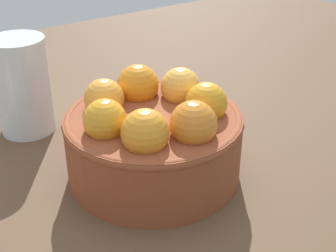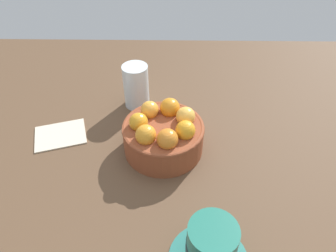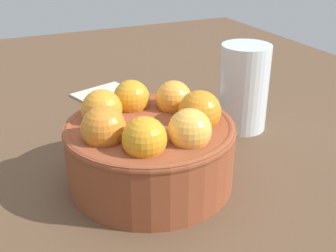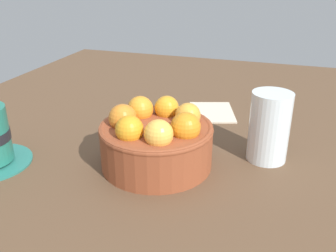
{
  "view_description": "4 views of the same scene",
  "coord_description": "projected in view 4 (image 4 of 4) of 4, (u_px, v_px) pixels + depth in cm",
  "views": [
    {
      "loc": [
        20.57,
        32.26,
        26.47
      ],
      "look_at": [
        -1.06,
        0.86,
        5.35
      ],
      "focal_mm": 50.19,
      "sensor_mm": 36.0,
      "label": 1
    },
    {
      "loc": [
        -1.73,
        46.99,
        47.73
      ],
      "look_at": [
        -0.93,
        -1.89,
        4.77
      ],
      "focal_mm": 33.33,
      "sensor_mm": 36.0,
      "label": 2
    },
    {
      "loc": [
        -34.75,
        14.2,
        24.12
      ],
      "look_at": [
        -1.07,
        -1.45,
        6.42
      ],
      "focal_mm": 46.01,
      "sensor_mm": 36.0,
      "label": 3
    },
    {
      "loc": [
        -46.36,
        -16.84,
        28.26
      ],
      "look_at": [
        -0.1,
        -1.84,
        6.66
      ],
      "focal_mm": 39.75,
      "sensor_mm": 36.0,
      "label": 4
    }
  ],
  "objects": [
    {
      "name": "ground_plane",
      "position": [
        157.0,
        177.0,
        0.57
      ],
      "size": [
        137.04,
        102.66,
        4.43
      ],
      "primitive_type": "cube",
      "color": "brown"
    },
    {
      "name": "water_glass",
      "position": [
        269.0,
        127.0,
        0.56
      ],
      "size": [
        6.11,
        6.11,
        10.82
      ],
      "primitive_type": "cylinder",
      "color": "silver",
      "rests_on": "ground_plane"
    },
    {
      "name": "folded_napkin",
      "position": [
        212.0,
        111.0,
        0.76
      ],
      "size": [
        13.02,
        11.42,
        0.6
      ],
      "primitive_type": "cube",
      "rotation": [
        0.0,
        0.0,
        0.31
      ],
      "color": "beige",
      "rests_on": "ground_plane"
    },
    {
      "name": "terracotta_bowl",
      "position": [
        156.0,
        139.0,
        0.55
      ],
      "size": [
        16.75,
        16.75,
        9.49
      ],
      "color": "brown",
      "rests_on": "ground_plane"
    }
  ]
}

